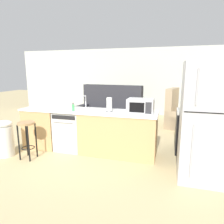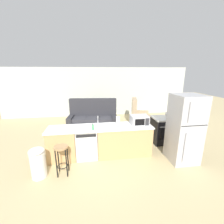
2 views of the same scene
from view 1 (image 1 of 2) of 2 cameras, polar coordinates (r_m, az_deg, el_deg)
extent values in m
plane|color=tan|center=(4.54, -8.64, -10.56)|extent=(24.00, 24.00, 0.00)
cube|color=beige|center=(8.15, 5.67, 8.65)|extent=(10.00, 0.06, 2.60)
cube|color=tan|center=(4.85, -18.79, -4.24)|extent=(0.75, 0.62, 0.86)
cube|color=tan|center=(4.12, 1.70, -6.35)|extent=(1.55, 0.62, 0.86)
cube|color=white|center=(4.23, -7.15, 0.31)|extent=(2.94, 0.66, 0.04)
cube|color=brown|center=(4.46, -6.88, -10.33)|extent=(2.86, 0.56, 0.08)
cube|color=silver|center=(4.51, -11.70, -5.17)|extent=(0.58, 0.58, 0.84)
cube|color=black|center=(4.17, -13.80, -1.51)|extent=(0.52, 0.01, 0.08)
cylinder|color=#B2B2B7|center=(4.18, -13.83, -2.88)|extent=(0.44, 0.02, 0.02)
cube|color=black|center=(4.56, 22.52, -5.55)|extent=(0.76, 0.64, 0.85)
cube|color=black|center=(4.24, 23.01, -6.25)|extent=(0.53, 0.01, 0.43)
cylinder|color=silver|center=(4.16, 23.30, -3.32)|extent=(0.61, 0.03, 0.03)
cube|color=silver|center=(4.46, 22.96, 0.00)|extent=(0.76, 0.64, 0.05)
torus|color=black|center=(4.31, 20.91, 0.05)|extent=(0.16, 0.16, 0.01)
torus|color=black|center=(4.36, 25.39, -0.20)|extent=(0.16, 0.16, 0.01)
torus|color=black|center=(4.56, 20.68, 0.66)|extent=(0.16, 0.16, 0.01)
torus|color=black|center=(4.60, 24.92, 0.42)|extent=(0.16, 0.16, 0.01)
cube|color=#B7B7BC|center=(3.38, 25.05, -2.77)|extent=(0.72, 0.70, 1.84)
cylinder|color=#B2B2B7|center=(2.91, 23.18, 6.65)|extent=(0.02, 0.02, 0.49)
cylinder|color=#B2B2B7|center=(3.11, 21.84, -10.49)|extent=(0.02, 0.02, 0.80)
cube|color=black|center=(3.00, 26.38, -0.27)|extent=(0.68, 0.01, 0.01)
cube|color=#B7B7BC|center=(3.89, 8.17, 1.72)|extent=(0.50, 0.36, 0.28)
cube|color=black|center=(3.72, 7.08, 1.30)|extent=(0.27, 0.01, 0.18)
cube|color=#2D2D33|center=(3.69, 10.37, 1.12)|extent=(0.11, 0.01, 0.21)
cylinder|color=silver|center=(4.33, -7.47, 1.04)|extent=(0.07, 0.07, 0.03)
cylinder|color=silver|center=(4.31, -7.52, 2.94)|extent=(0.02, 0.02, 0.26)
cylinder|color=silver|center=(4.23, -7.95, 4.55)|extent=(0.02, 0.14, 0.02)
cylinder|color=#4C4C51|center=(4.03, -0.78, 0.23)|extent=(0.14, 0.14, 0.01)
cylinder|color=white|center=(4.01, -0.79, 2.21)|extent=(0.11, 0.11, 0.27)
cylinder|color=#4CB266|center=(4.12, -11.04, 1.18)|extent=(0.06, 0.06, 0.14)
cylinder|color=black|center=(4.11, -11.08, 2.39)|extent=(0.02, 0.02, 0.04)
sphere|color=silver|center=(4.59, 24.96, 1.53)|extent=(0.17, 0.17, 0.17)
sphere|color=black|center=(4.58, 25.06, 2.71)|extent=(0.03, 0.03, 0.03)
cone|color=silver|center=(4.60, 25.97, 1.68)|extent=(0.08, 0.04, 0.06)
cylinder|color=tan|center=(4.17, -23.36, -2.95)|extent=(0.32, 0.32, 0.04)
cylinder|color=black|center=(4.27, -25.10, -7.98)|extent=(0.03, 0.03, 0.70)
cylinder|color=black|center=(4.13, -22.73, -8.43)|extent=(0.03, 0.03, 0.70)
cylinder|color=black|center=(4.43, -23.19, -7.13)|extent=(0.03, 0.03, 0.70)
cylinder|color=black|center=(4.29, -20.85, -7.53)|extent=(0.03, 0.03, 0.70)
torus|color=black|center=(4.32, -22.83, -9.39)|extent=(0.25, 0.25, 0.02)
cylinder|color=white|center=(4.63, -28.29, -7.31)|extent=(0.34, 0.34, 0.62)
ellipsoid|color=white|center=(4.53, -28.71, -2.99)|extent=(0.35, 0.35, 0.14)
cube|color=#2D2D33|center=(6.34, -1.13, -2.06)|extent=(2.09, 1.12, 0.42)
cube|color=#2D2D33|center=(6.55, 0.03, 2.18)|extent=(2.01, 0.47, 1.27)
cube|color=#2D2D33|center=(6.72, -8.16, -0.52)|extent=(0.30, 0.92, 0.62)
cube|color=#2D2D33|center=(6.01, 6.73, -1.90)|extent=(0.30, 0.92, 0.62)
cube|color=#3B3B41|center=(6.48, -5.77, 0.62)|extent=(0.63, 0.69, 0.12)
cube|color=#3B3B41|center=(6.23, -1.33, 0.25)|extent=(0.63, 0.69, 0.12)
cube|color=#3B3B41|center=(6.03, 3.44, -0.14)|extent=(0.63, 0.69, 0.12)
cube|color=tan|center=(6.44, 19.04, -2.57)|extent=(0.99, 1.02, 0.40)
cube|color=tan|center=(6.43, 16.66, 1.19)|extent=(0.41, 0.87, 1.20)
cube|color=tan|center=(6.10, 18.40, -2.57)|extent=(0.81, 0.36, 0.55)
cube|color=tan|center=(6.76, 19.70, -1.33)|extent=(0.81, 0.36, 0.55)
camera|label=2|loc=(2.05, -82.67, 22.71)|focal=24.00mm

